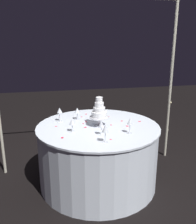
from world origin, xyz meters
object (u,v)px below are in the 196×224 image
at_px(decorative_arch, 90,58).
at_px(main_table, 98,154).
at_px(wine_glass_0, 105,129).
at_px(wine_glass_4, 99,110).
at_px(wine_glass_3, 60,111).
at_px(wine_glass_5, 130,122).
at_px(wine_glass_2, 77,111).
at_px(tiered_cake, 99,111).
at_px(wine_glass_1, 101,125).
at_px(wine_glass_6, 72,122).

distance_m(decorative_arch, main_table, 1.20).
xyz_separation_m(wine_glass_0, wine_glass_4, (0.11, 0.74, -0.02)).
distance_m(wine_glass_3, wine_glass_5, 0.89).
distance_m(wine_glass_0, wine_glass_3, 0.83).
xyz_separation_m(wine_glass_3, wine_glass_5, (0.69, -0.57, -0.00)).
bearing_deg(decorative_arch, wine_glass_4, -72.30).
relative_size(wine_glass_2, wine_glass_3, 0.89).
bearing_deg(wine_glass_4, wine_glass_0, -98.38).
bearing_deg(wine_glass_0, wine_glass_4, 81.62).
relative_size(main_table, wine_glass_4, 9.52).
distance_m(tiered_cake, wine_glass_5, 0.40).
bearing_deg(main_table, decorative_arch, 90.14).
bearing_deg(decorative_arch, wine_glass_3, -152.48).
height_order(wine_glass_2, wine_glass_3, wine_glass_3).
bearing_deg(wine_glass_5, wine_glass_0, -150.66).
height_order(decorative_arch, wine_glass_5, decorative_arch).
height_order(wine_glass_1, wine_glass_3, wine_glass_3).
bearing_deg(wine_glass_1, decorative_arch, 87.84).
bearing_deg(wine_glass_6, main_table, 23.02).
bearing_deg(wine_glass_0, main_table, 85.49).
xyz_separation_m(wine_glass_5, wine_glass_6, (-0.58, 0.18, -0.02)).
bearing_deg(wine_glass_6, tiered_cake, 21.21).
bearing_deg(wine_glass_4, wine_glass_3, 179.34).
xyz_separation_m(decorative_arch, wine_glass_3, (-0.42, -0.22, -0.61)).
xyz_separation_m(wine_glass_0, wine_glass_6, (-0.27, 0.35, -0.03)).
bearing_deg(wine_glass_3, wine_glass_1, -54.42).
bearing_deg(wine_glass_0, wine_glass_6, 127.50).
xyz_separation_m(wine_glass_2, wine_glass_6, (-0.11, -0.41, -0.01)).
bearing_deg(wine_glass_3, wine_glass_6, -74.49).
distance_m(main_table, wine_glass_3, 0.69).
bearing_deg(wine_glass_2, wine_glass_5, -51.47).
bearing_deg(decorative_arch, tiered_cake, -88.46).
bearing_deg(wine_glass_5, wine_glass_3, 140.56).
xyz_separation_m(main_table, wine_glass_4, (0.07, 0.25, 0.48)).
relative_size(wine_glass_3, wine_glass_6, 1.16).
distance_m(wine_glass_1, wine_glass_2, 0.59).
bearing_deg(wine_glass_1, wine_glass_5, -4.64).
relative_size(wine_glass_0, wine_glass_4, 1.19).
bearing_deg(wine_glass_2, wine_glass_4, -6.62).
bearing_deg(wine_glass_6, wine_glass_1, -29.13).
bearing_deg(wine_glass_4, tiered_cake, -102.86).
height_order(wine_glass_4, wine_glass_5, wine_glass_5).
height_order(decorative_arch, wine_glass_1, decorative_arch).
xyz_separation_m(wine_glass_0, wine_glass_2, (-0.16, 0.77, -0.02)).
distance_m(wine_glass_0, wine_glass_6, 0.45).
xyz_separation_m(tiered_cake, wine_glass_2, (-0.21, 0.29, -0.06)).
relative_size(wine_glass_0, wine_glass_3, 1.04).
distance_m(tiered_cake, wine_glass_4, 0.27).
relative_size(wine_glass_2, wine_glass_6, 1.03).
xyz_separation_m(wine_glass_1, wine_glass_3, (-0.39, 0.54, 0.02)).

